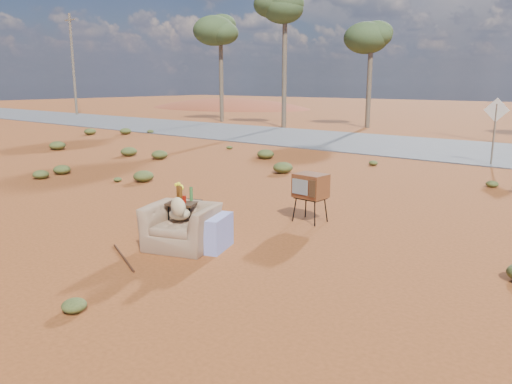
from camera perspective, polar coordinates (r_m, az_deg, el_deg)
The scene contains 13 objects.
ground at distance 8.39m, azimuth -6.50°, elevation -6.34°, with size 140.00×140.00×0.00m, color brown.
highway at distance 21.48m, azimuth 23.35°, elevation 4.32°, with size 140.00×7.00×0.04m, color #565659.
dirt_mound at distance 53.33m, azimuth -3.15°, elevation 9.58°, with size 26.00×18.00×2.00m, color brown.
armchair at distance 8.29m, azimuth -7.89°, elevation -3.35°, with size 1.42×1.20×0.96m.
tv_unit at distance 9.72m, azimuth 6.25°, elevation 0.64°, with size 0.62×0.51×0.96m.
side_table at distance 8.61m, azimuth -8.38°, elevation -0.88°, with size 0.63×0.63×0.99m.
rusty_bar at distance 8.11m, azimuth -14.91°, elevation -7.23°, with size 0.04×0.04×1.33m, color #452312.
road_sign at distance 18.07m, azimuth 25.69°, elevation 7.49°, with size 0.78×0.06×2.19m.
eucalyptus_far_left at distance 34.98m, azimuth -4.07°, elevation 17.79°, with size 3.20×3.20×7.10m.
eucalyptus_left at distance 30.54m, azimuth 3.35°, elevation 20.42°, with size 3.20×3.20×8.10m.
eucalyptus_near_left at distance 30.88m, azimuth 13.08°, elevation 17.30°, with size 3.20×3.20×6.60m.
utility_pole_west at distance 44.20m, azimuth -20.19°, elevation 13.64°, with size 1.40×0.20×8.00m.
scrub_patch at distance 12.16m, azimuth 5.60°, elevation 0.30°, with size 17.49×8.07×0.33m.
Camera 1 is at (5.69, -5.54, 2.70)m, focal length 35.00 mm.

